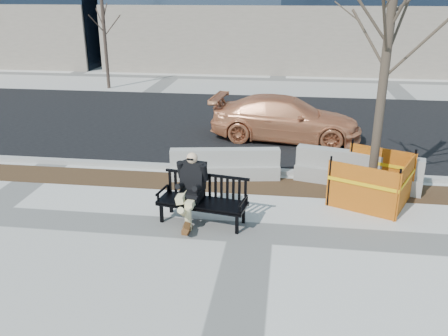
{
  "coord_description": "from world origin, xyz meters",
  "views": [
    {
      "loc": [
        0.65,
        -9.07,
        4.88
      ],
      "look_at": [
        -0.71,
        0.92,
        1.09
      ],
      "focal_mm": 38.25,
      "sensor_mm": 36.0,
      "label": 1
    }
  ],
  "objects": [
    {
      "name": "jersey_barrier_left",
      "position": [
        -0.97,
        3.03,
        0.0
      ],
      "size": [
        3.02,
        1.06,
        0.85
      ],
      "primitive_type": null,
      "rotation": [
        0.0,
        0.0,
        0.16
      ],
      "color": "#9E9C94",
      "rests_on": "ground"
    },
    {
      "name": "asphalt_street",
      "position": [
        0.0,
        8.8,
        0.0
      ],
      "size": [
        60.0,
        10.4,
        0.01
      ],
      "primitive_type": "cube",
      "color": "black",
      "rests_on": "ground"
    },
    {
      "name": "tree_fence",
      "position": [
        2.75,
        2.0,
        0.0
      ],
      "size": [
        3.31,
        3.31,
        6.26
      ],
      "primitive_type": null,
      "rotation": [
        0.0,
        0.0,
        -0.43
      ],
      "color": "orange",
      "rests_on": "ground"
    },
    {
      "name": "seated_man",
      "position": [
        -1.38,
        0.42,
        0.0
      ],
      "size": [
        0.87,
        1.23,
        1.58
      ],
      "primitive_type": null,
      "rotation": [
        0.0,
        0.0,
        -0.18
      ],
      "color": "black",
      "rests_on": "ground"
    },
    {
      "name": "curb",
      "position": [
        0.0,
        3.55,
        0.06
      ],
      "size": [
        60.0,
        0.25,
        0.12
      ],
      "primitive_type": "cube",
      "color": "#9E9B93",
      "rests_on": "ground"
    },
    {
      "name": "jersey_barrier_right",
      "position": [
        2.55,
        3.0,
        0.0
      ],
      "size": [
        3.29,
        1.43,
        0.93
      ],
      "primitive_type": null,
      "rotation": [
        0.0,
        0.0,
        -0.25
      ],
      "color": "gray",
      "rests_on": "ground"
    },
    {
      "name": "bench",
      "position": [
        -1.11,
        0.32,
        0.0
      ],
      "size": [
        2.11,
        1.07,
        1.07
      ],
      "primitive_type": null,
      "rotation": [
        0.0,
        0.0,
        -0.18
      ],
      "color": "black",
      "rests_on": "ground"
    },
    {
      "name": "ground",
      "position": [
        0.0,
        0.0,
        0.0
      ],
      "size": [
        120.0,
        120.0,
        0.0
      ],
      "primitive_type": "plane",
      "color": "beige",
      "rests_on": "ground"
    },
    {
      "name": "sedan",
      "position": [
        0.61,
        6.92,
        0.0
      ],
      "size": [
        5.28,
        2.6,
        1.48
      ],
      "primitive_type": "imported",
      "rotation": [
        0.0,
        0.0,
        1.46
      ],
      "color": "#CC7C4F",
      "rests_on": "ground"
    },
    {
      "name": "far_tree_left",
      "position": [
        -8.73,
        14.88,
        0.0
      ],
      "size": [
        2.2,
        2.2,
        5.11
      ],
      "primitive_type": null,
      "rotation": [
        0.0,
        0.0,
        -0.18
      ],
      "color": "#42342A",
      "rests_on": "ground"
    },
    {
      "name": "mulch_strip",
      "position": [
        0.0,
        2.6,
        0.0
      ],
      "size": [
        40.0,
        1.2,
        0.02
      ],
      "primitive_type": "cube",
      "color": "#47301C",
      "rests_on": "ground"
    }
  ]
}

